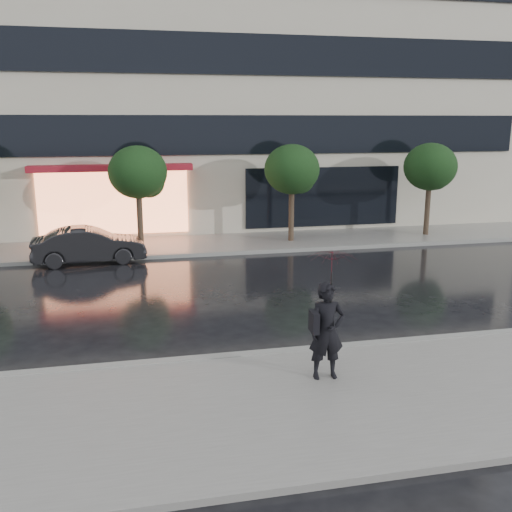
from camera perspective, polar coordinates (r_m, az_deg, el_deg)
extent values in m
plane|color=black|center=(13.31, 2.59, -8.20)|extent=(120.00, 120.00, 0.00)
cube|color=slate|center=(10.46, 7.25, -14.28)|extent=(60.00, 4.50, 0.12)
cube|color=slate|center=(22.95, -3.90, 1.23)|extent=(60.00, 3.50, 0.12)
cube|color=gray|center=(12.39, 3.78, -9.56)|extent=(60.00, 0.25, 0.14)
cube|color=gray|center=(21.26, -3.21, 0.28)|extent=(60.00, 0.25, 0.14)
cube|color=#BDB5A0|center=(30.40, -6.45, 21.11)|extent=(30.00, 12.00, 18.00)
cube|color=black|center=(24.11, -4.65, 11.97)|extent=(28.00, 0.12, 1.60)
cube|color=black|center=(24.24, -4.81, 19.55)|extent=(28.00, 0.12, 1.60)
cube|color=#FF8C59|center=(24.12, -14.02, 5.17)|extent=(6.00, 0.10, 2.60)
cube|color=maroon|center=(23.63, -14.25, 8.54)|extent=(6.40, 0.70, 0.25)
cube|color=black|center=(25.47, 6.74, 5.90)|extent=(7.00, 0.10, 2.60)
cylinder|color=#33261C|center=(22.28, -11.51, 3.35)|extent=(0.22, 0.22, 2.20)
ellipsoid|color=black|center=(22.04, -11.74, 8.21)|extent=(2.20, 2.20, 1.98)
sphere|color=black|center=(22.28, -10.66, 7.28)|extent=(1.20, 1.20, 1.20)
cylinder|color=#33261C|center=(23.12, 3.55, 3.95)|extent=(0.22, 0.22, 2.20)
ellipsoid|color=black|center=(22.89, 3.62, 8.65)|extent=(2.20, 2.20, 1.98)
sphere|color=black|center=(23.22, 4.43, 7.72)|extent=(1.20, 1.20, 1.20)
cylinder|color=#33261C|center=(25.39, 16.74, 4.26)|extent=(0.22, 0.22, 2.20)
ellipsoid|color=black|center=(25.18, 17.03, 8.53)|extent=(2.20, 2.20, 1.98)
sphere|color=black|center=(25.58, 17.54, 7.66)|extent=(1.20, 1.20, 1.20)
imported|color=black|center=(20.76, -16.35, 1.03)|extent=(3.96, 1.67, 1.27)
imported|color=black|center=(10.85, 7.10, -7.47)|extent=(0.69, 0.46, 1.86)
imported|color=#3E0B12|center=(10.52, 7.60, -1.56)|extent=(0.91, 0.93, 0.82)
cylinder|color=black|center=(10.65, 7.53, -4.01)|extent=(0.02, 0.02, 0.93)
cube|color=black|center=(10.64, 5.83, -6.58)|extent=(0.13, 0.35, 0.40)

